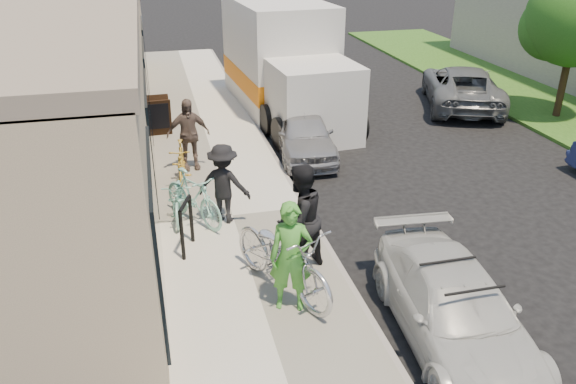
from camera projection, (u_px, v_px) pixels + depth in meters
ground at (378, 291)px, 9.41m from camera, size 120.00×120.00×0.00m
sidewalk at (233, 218)px, 11.57m from camera, size 3.00×34.00×0.15m
curb at (305, 211)px, 11.91m from camera, size 0.12×34.00×0.13m
storefront at (75, 72)px, 14.36m from camera, size 3.60×20.00×4.22m
bike_rack at (186, 221)px, 10.06m from camera, size 0.28×0.67×0.99m
sandwich_board at (159, 116)px, 15.73m from camera, size 0.68×0.69×1.07m
sedan_white at (454, 307)px, 8.11m from camera, size 1.90×3.99×1.16m
sedan_silver at (303, 134)px, 14.69m from camera, size 1.76×3.64×1.20m
moving_truck at (284, 65)px, 17.79m from camera, size 3.07×7.09×3.41m
far_car_gray at (462, 86)px, 18.65m from camera, size 3.83×5.33×1.35m
median_tree at (575, 21)px, 16.46m from camera, size 2.93×2.93×4.48m
tandem_bike at (283, 257)px, 8.92m from camera, size 1.77×2.53×1.26m
woman_rider at (291, 257)px, 8.43m from camera, size 0.75×0.60×1.79m
man_standing at (300, 218)px, 9.40m from camera, size 1.17×1.10×1.92m
cruiser_bike_a at (193, 197)px, 11.08m from camera, size 1.35×1.78×1.07m
cruiser_bike_b at (178, 197)px, 11.33m from camera, size 0.71×1.66×0.85m
cruiser_bike_c at (181, 164)px, 12.75m from camera, size 0.61×1.64×0.97m
bystander_a at (224, 184)px, 10.98m from camera, size 1.21×1.00×1.63m
bystander_b at (188, 134)px, 13.37m from camera, size 1.07×0.53×1.75m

